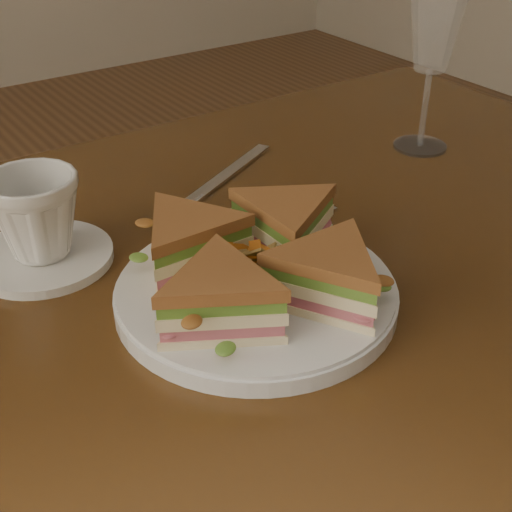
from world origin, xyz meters
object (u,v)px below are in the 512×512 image
object	(u,v)px
sandwich_wedges	(256,261)
spoon	(238,243)
wine_glass	(435,30)
table	(259,343)
knife	(221,179)
plate	(256,294)
coffee_cup	(36,216)
saucer	(44,257)

from	to	relation	value
sandwich_wedges	spoon	xyz separation A→B (m)	(0.04, 0.09, -0.04)
wine_glass	spoon	bearing A→B (deg)	-167.14
table	knife	xyz separation A→B (m)	(0.07, 0.19, 0.10)
table	plate	distance (m)	0.12
sandwich_wedges	knife	xyz separation A→B (m)	(0.11, 0.24, -0.04)
table	plate	world-z (taller)	plate
knife	coffee_cup	distance (m)	0.26
saucer	knife	bearing A→B (deg)	12.77
saucer	spoon	bearing A→B (deg)	-26.29
table	sandwich_wedges	distance (m)	0.16
knife	saucer	bearing A→B (deg)	165.47
plate	coffee_cup	size ratio (longest dim) A/B	2.85
plate	sandwich_wedges	world-z (taller)	sandwich_wedges
knife	saucer	world-z (taller)	saucer
plate	wine_glass	xyz separation A→B (m)	(0.39, 0.17, 0.15)
table	wine_glass	distance (m)	0.45
table	saucer	xyz separation A→B (m)	(-0.18, 0.13, 0.10)
knife	wine_glass	size ratio (longest dim) A/B	0.89
knife	coffee_cup	size ratio (longest dim) A/B	2.14
knife	sandwich_wedges	bearing A→B (deg)	-142.12
plate	knife	xyz separation A→B (m)	(0.11, 0.24, -0.01)
plate	sandwich_wedges	size ratio (longest dim) A/B	0.91
sandwich_wedges	wine_glass	world-z (taller)	wine_glass
sandwich_wedges	saucer	world-z (taller)	sandwich_wedges
table	plate	size ratio (longest dim) A/B	4.58
plate	sandwich_wedges	distance (m)	0.04
plate	spoon	size ratio (longest dim) A/B	1.42
table	spoon	size ratio (longest dim) A/B	6.52
spoon	wine_glass	xyz separation A→B (m)	(0.35, 0.08, 0.15)
sandwich_wedges	table	bearing A→B (deg)	52.68
plate	coffee_cup	xyz separation A→B (m)	(-0.14, 0.18, 0.04)
coffee_cup	sandwich_wedges	bearing A→B (deg)	-36.38
plate	table	bearing A→B (deg)	52.68
table	coffee_cup	distance (m)	0.27
spoon	knife	xyz separation A→B (m)	(0.07, 0.14, -0.00)
table	sandwich_wedges	size ratio (longest dim) A/B	4.18
sandwich_wedges	knife	bearing A→B (deg)	65.18
table	knife	bearing A→B (deg)	68.91
coffee_cup	wine_glass	bearing A→B (deg)	15.16
sandwich_wedges	coffee_cup	distance (m)	0.23
sandwich_wedges	spoon	distance (m)	0.11
spoon	saucer	xyz separation A→B (m)	(-0.18, 0.09, 0.00)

